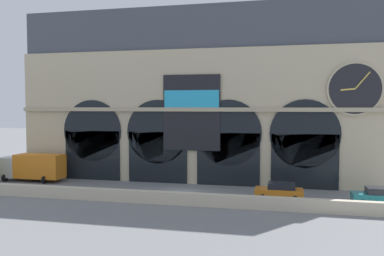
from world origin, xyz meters
name	(u,v)px	position (x,y,z in m)	size (l,w,h in m)	color
ground_plane	(181,194)	(0.00, 0.00, 0.00)	(200.00, 200.00, 0.00)	slate
quay_parapet_wall	(169,198)	(0.00, -4.42, 0.56)	(90.00, 0.70, 1.11)	beige
station_building	(198,98)	(0.03, 7.89, 9.68)	(41.69, 6.17, 19.93)	#BCAD8C
box_truck_west	(33,166)	(-18.39, 2.65, 1.70)	(7.50, 2.91, 3.12)	#ADB2B7
car_mideast	(280,191)	(9.52, -0.31, 0.80)	(4.40, 2.22, 1.55)	orange
car_east	(379,196)	(18.05, -0.63, 0.80)	(4.40, 2.22, 1.55)	#19727A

